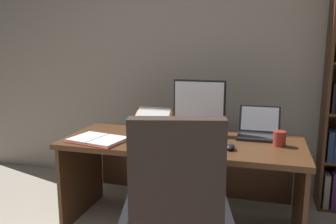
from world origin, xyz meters
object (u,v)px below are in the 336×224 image
at_px(monitor, 199,107).
at_px(coffee_mug, 279,139).
at_px(keyboard, 188,145).
at_px(open_binder, 98,140).
at_px(laptop, 259,131).
at_px(computer_mouse, 230,147).
at_px(reading_stand_with_book, 152,119).
at_px(desk, 184,160).
at_px(pen, 151,134).
at_px(notepad, 148,135).

bearing_deg(monitor, coffee_mug, -18.20).
distance_m(keyboard, open_binder, 0.70).
height_order(laptop, computer_mouse, laptop).
xyz_separation_m(keyboard, open_binder, (-0.70, -0.05, -0.00)).
height_order(reading_stand_with_book, coffee_mug, reading_stand_with_book).
xyz_separation_m(monitor, reading_stand_with_book, (-0.43, 0.06, -0.14)).
distance_m(desk, computer_mouse, 0.49).
xyz_separation_m(computer_mouse, coffee_mug, (0.33, 0.19, 0.03)).
relative_size(laptop, computer_mouse, 3.15).
relative_size(monitor, computer_mouse, 4.26).
xyz_separation_m(keyboard, pen, (-0.36, 0.21, 0.00)).
relative_size(laptop, open_binder, 0.72).
relative_size(monitor, keyboard, 1.05).
bearing_deg(notepad, desk, 3.16).
xyz_separation_m(monitor, keyboard, (0.00, -0.40, -0.21)).
bearing_deg(open_binder, laptop, 32.34).
bearing_deg(laptop, keyboard, -139.98).
distance_m(open_binder, coffee_mug, 1.35).
distance_m(desk, pen, 0.34).
xyz_separation_m(monitor, open_binder, (-0.70, -0.45, -0.21)).
distance_m(reading_stand_with_book, pen, 0.27).
xyz_separation_m(keyboard, coffee_mug, (0.63, 0.19, 0.04)).
bearing_deg(computer_mouse, keyboard, 180.00).
distance_m(reading_stand_with_book, open_binder, 0.58).
bearing_deg(notepad, keyboard, -29.28).
xyz_separation_m(computer_mouse, open_binder, (-1.00, -0.05, -0.01)).
xyz_separation_m(keyboard, computer_mouse, (0.30, 0.00, 0.01)).
xyz_separation_m(open_binder, pen, (0.34, 0.26, 0.00)).
distance_m(open_binder, notepad, 0.41).
height_order(laptop, coffee_mug, laptop).
xyz_separation_m(notepad, pen, (0.02, 0.00, 0.01)).
distance_m(reading_stand_with_book, coffee_mug, 1.10).
bearing_deg(laptop, computer_mouse, -114.36).
bearing_deg(keyboard, laptop, 40.02).
xyz_separation_m(laptop, reading_stand_with_book, (-0.92, 0.06, 0.03)).
height_order(desk, keyboard, keyboard).
relative_size(monitor, open_binder, 0.97).
bearing_deg(reading_stand_with_book, keyboard, -47.17).
height_order(notepad, coffee_mug, coffee_mug).
relative_size(keyboard, coffee_mug, 3.87).
bearing_deg(desk, coffee_mug, -2.81).
bearing_deg(monitor, notepad, -153.38).
xyz_separation_m(laptop, coffee_mug, (0.15, -0.21, 0.00)).
distance_m(laptop, keyboard, 0.63).
xyz_separation_m(desk, keyboard, (0.08, -0.23, 0.20)).
height_order(reading_stand_with_book, pen, reading_stand_with_book).
relative_size(laptop, reading_stand_with_book, 1.00).
bearing_deg(monitor, keyboard, -90.00).
height_order(monitor, pen, monitor).
height_order(monitor, open_binder, monitor).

